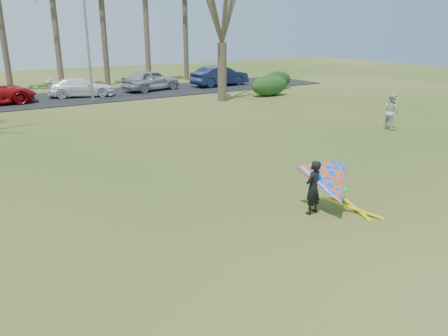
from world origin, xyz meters
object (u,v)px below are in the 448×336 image
bare_tree_right (222,2)px  car_3 (81,87)px  car_4 (151,80)px  car_5 (220,76)px  kite_flyer (330,185)px  pedestrian_a (391,112)px  streetlight (89,35)px

bare_tree_right → car_3: size_ratio=1.95×
car_4 → car_5: 6.30m
kite_flyer → car_3: bearing=90.1°
pedestrian_a → kite_flyer: 11.99m
car_5 → kite_flyer: kite_flyer is taller
pedestrian_a → kite_flyer: size_ratio=0.75×
car_4 → kite_flyer: size_ratio=2.05×
car_5 → bare_tree_right: bearing=144.4°
car_5 → pedestrian_a: pedestrian_a is taller
car_4 → car_5: car_5 is taller
car_4 → car_5: (6.28, -0.53, 0.02)m
kite_flyer → pedestrian_a: bearing=30.0°
car_4 → kite_flyer: (-5.66, -25.51, -0.05)m
car_3 → pedestrian_a: bearing=-135.7°
car_3 → kite_flyer: size_ratio=1.98×
streetlight → car_5: (11.89, 2.81, -3.55)m
car_5 → pedestrian_a: (-1.55, -18.98, -0.02)m
pedestrian_a → streetlight: bearing=38.6°
streetlight → kite_flyer: 22.46m
pedestrian_a → car_5: bearing=1.4°
kite_flyer → car_5: bearing=64.4°
bare_tree_right → car_3: (-7.93, 7.03, -5.82)m
streetlight → car_3: size_ratio=1.69×
car_3 → kite_flyer: kite_flyer is taller
pedestrian_a → car_3: bearing=34.6°
bare_tree_right → car_5: bare_tree_right is taller
car_3 → pedestrian_a: size_ratio=2.63×
bare_tree_right → car_4: (-2.23, 7.34, -5.67)m
car_3 → bare_tree_right: bearing=-115.7°
car_4 → kite_flyer: kite_flyer is taller
streetlight → car_5: size_ratio=1.54×
car_5 → kite_flyer: bearing=149.6°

